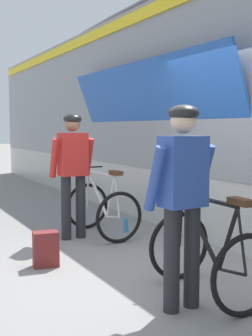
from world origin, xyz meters
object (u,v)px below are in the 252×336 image
at_px(train_car, 246,104).
at_px(backpack_on_platform, 46,249).
at_px(bicycle_near_black, 209,254).
at_px(water_bottle_by_the_backpack, 49,253).
at_px(cyclist_near_in_blue, 183,189).
at_px(bicycle_far_white, 102,208).
at_px(water_bottle_near_the_bikes, 126,225).
at_px(cyclist_far_in_red, 73,165).

height_order(train_car, backpack_on_platform, train_car).
xyz_separation_m(bicycle_near_black, water_bottle_by_the_backpack, (-0.98, 1.72, -0.29)).
xyz_separation_m(bicycle_near_black, backpack_on_platform, (-1.05, 1.59, -0.20)).
distance_m(cyclist_near_in_blue, water_bottle_by_the_backpack, 2.14).
height_order(cyclist_near_in_blue, bicycle_far_white, cyclist_near_in_blue).
bearing_deg(bicycle_near_black, water_bottle_near_the_bikes, 78.44).
distance_m(backpack_on_platform, water_bottle_by_the_backpack, 0.18).
xyz_separation_m(bicycle_far_white, water_bottle_by_the_backpack, (-1.12, -0.88, -0.29)).
xyz_separation_m(backpack_on_platform, water_bottle_by_the_backpack, (0.08, 0.13, -0.09)).
distance_m(bicycle_near_black, water_bottle_near_the_bikes, 2.68).
distance_m(bicycle_far_white, backpack_on_platform, 1.58).
xyz_separation_m(train_car, bicycle_near_black, (-2.69, -2.41, -1.56)).
distance_m(train_car, water_bottle_near_the_bikes, 2.86).
bearing_deg(water_bottle_by_the_backpack, cyclist_far_in_red, 53.49).
distance_m(cyclist_far_in_red, backpack_on_platform, 1.55).
height_order(backpack_on_platform, water_bottle_near_the_bikes, backpack_on_platform).
bearing_deg(bicycle_near_black, backpack_on_platform, 123.62).
bearing_deg(bicycle_near_black, water_bottle_by_the_backpack, 119.66).
height_order(cyclist_near_in_blue, water_bottle_by_the_backpack, cyclist_near_in_blue).
height_order(bicycle_far_white, water_bottle_by_the_backpack, bicycle_far_white).
bearing_deg(water_bottle_by_the_backpack, cyclist_near_in_blue, -72.31).
distance_m(cyclist_near_in_blue, bicycle_far_white, 2.84).
bearing_deg(cyclist_near_in_blue, bicycle_far_white, 78.91).
bearing_deg(bicycle_near_black, cyclist_far_in_red, 96.50).
relative_size(bicycle_far_white, backpack_on_platform, 2.73).
bearing_deg(cyclist_far_in_red, bicycle_near_black, -83.50).
bearing_deg(cyclist_far_in_red, train_car, -4.37).
bearing_deg(water_bottle_near_the_bikes, backpack_on_platform, -147.11).
distance_m(cyclist_near_in_blue, cyclist_far_in_red, 2.75).
bearing_deg(cyclist_far_in_red, backpack_on_platform, -125.72).
bearing_deg(cyclist_near_in_blue, bicycle_near_black, 15.77).
bearing_deg(backpack_on_platform, cyclist_far_in_red, 63.65).
relative_size(bicycle_near_black, bicycle_far_white, 1.01).
xyz_separation_m(bicycle_far_white, water_bottle_near_the_bikes, (0.40, 0.01, -0.30)).
height_order(cyclist_far_in_red, backpack_on_platform, cyclist_far_in_red).
bearing_deg(train_car, bicycle_far_white, 175.65).
bearing_deg(backpack_on_platform, water_bottle_by_the_backpack, 69.54).
xyz_separation_m(bicycle_near_black, bicycle_far_white, (0.14, 2.60, 0.00)).
distance_m(bicycle_near_black, backpack_on_platform, 1.92).
height_order(bicycle_near_black, backpack_on_platform, bicycle_near_black).
relative_size(cyclist_far_in_red, water_bottle_by_the_backpack, 8.16).
bearing_deg(water_bottle_by_the_backpack, train_car, 10.60).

